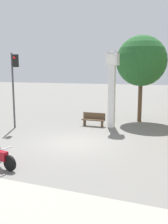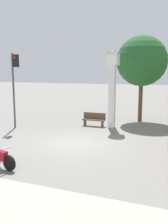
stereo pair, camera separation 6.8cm
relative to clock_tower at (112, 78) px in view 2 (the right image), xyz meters
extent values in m
plane|color=slate|center=(-0.82, -4.37, -3.33)|extent=(120.00, 120.00, 0.00)
cylinder|color=black|center=(-1.69, -8.68, -3.03)|extent=(0.61, 0.22, 0.60)
cube|color=silver|center=(-1.80, -8.65, -2.44)|extent=(0.15, 0.45, 0.04)
cube|color=white|center=(0.00, 0.00, -1.26)|extent=(0.41, 0.41, 4.14)
cube|color=white|center=(0.00, 0.00, 1.20)|extent=(0.78, 0.78, 0.78)
cylinder|color=white|center=(0.00, -0.40, 1.20)|extent=(0.63, 0.02, 0.63)
cone|color=#333338|center=(0.00, 0.00, 1.70)|extent=(0.94, 0.94, 0.20)
cylinder|color=#47474C|center=(-6.03, -2.46, -0.87)|extent=(0.12, 0.12, 4.93)
cube|color=black|center=(-5.73, -2.46, 1.10)|extent=(0.28, 0.24, 0.80)
sphere|color=red|center=(-5.73, -2.61, 1.30)|extent=(0.16, 0.16, 0.16)
cylinder|color=brown|center=(1.46, 2.82, -1.81)|extent=(0.30, 0.30, 3.04)
sphere|color=#235B28|center=(1.46, 2.82, 1.18)|extent=(3.70, 3.70, 3.70)
cube|color=brown|center=(-1.26, -0.08, -2.88)|extent=(1.60, 0.44, 0.08)
cube|color=brown|center=(-1.26, 0.11, -2.63)|extent=(1.60, 0.06, 0.44)
cube|color=brown|center=(-1.90, -0.08, -3.13)|extent=(0.08, 0.35, 0.41)
cube|color=brown|center=(-0.62, -0.08, -3.13)|extent=(0.08, 0.35, 0.41)
camera|label=1|loc=(4.19, -16.12, 0.44)|focal=40.00mm
camera|label=2|loc=(4.26, -16.10, 0.44)|focal=40.00mm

